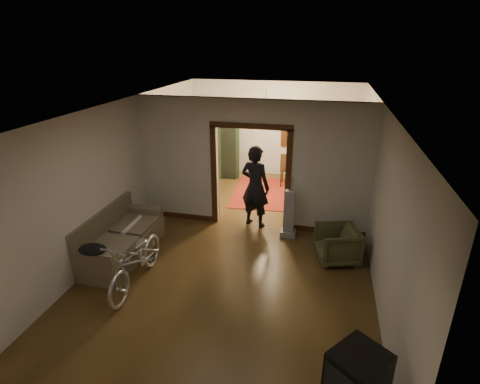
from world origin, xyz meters
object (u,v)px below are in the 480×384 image
(bicycle, at_px, (136,260))
(armchair, at_px, (337,244))
(locker, at_px, (224,147))
(sofa, at_px, (120,235))
(person, at_px, (255,187))
(desk, at_px, (304,169))

(bicycle, xyz_separation_m, armchair, (3.29, 1.53, -0.13))
(locker, bearing_deg, sofa, -113.71)
(person, bearing_deg, armchair, 167.47)
(person, distance_m, desk, 3.26)
(sofa, bearing_deg, locker, 82.55)
(person, height_order, desk, person)
(desk, bearing_deg, locker, 163.27)
(bicycle, bearing_deg, person, 58.82)
(person, distance_m, locker, 3.35)
(person, bearing_deg, locker, -43.95)
(bicycle, relative_size, person, 0.97)
(armchair, height_order, person, person)
(sofa, bearing_deg, bicycle, -44.49)
(armchair, bearing_deg, person, -137.69)
(person, bearing_deg, bicycle, 78.96)
(person, xyz_separation_m, locker, (-1.52, 2.99, -0.01))
(bicycle, xyz_separation_m, person, (1.52, 2.62, 0.45))
(armchair, bearing_deg, desk, 176.05)
(locker, bearing_deg, armchair, -66.20)
(armchair, xyz_separation_m, person, (-1.78, 1.09, 0.58))
(sofa, relative_size, bicycle, 1.12)
(person, bearing_deg, desk, -86.77)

